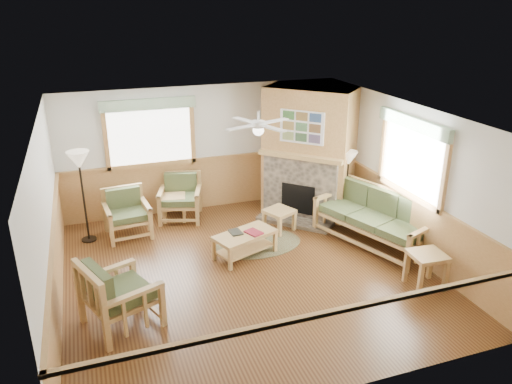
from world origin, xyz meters
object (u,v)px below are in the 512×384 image
object	(u,v)px
armchair_back_right	(180,198)
armchair_left	(120,293)
armchair_back_left	(127,214)
coffee_table	(245,244)
footstool	(279,220)
sofa	(373,219)
floor_lamp_right	(347,187)
end_table_sofa	(426,270)
floor_lamp_left	(84,197)
end_table_chairs	(174,207)

from	to	relation	value
armchair_back_right	armchair_left	size ratio (longest dim) A/B	0.91
armchair_back_left	coffee_table	xyz separation A→B (m)	(1.90, -1.55, -0.23)
armchair_left	footstool	distance (m)	3.90
sofa	floor_lamp_right	bearing A→B (deg)	159.61
sofa	armchair_left	size ratio (longest dim) A/B	2.17
armchair_back_left	coffee_table	distance (m)	2.46
armchair_left	floor_lamp_right	size ratio (longest dim) A/B	0.67
floor_lamp_right	coffee_table	bearing A→B (deg)	-163.77
sofa	floor_lamp_right	distance (m)	1.07
floor_lamp_right	armchair_back_right	bearing A→B (deg)	157.84
armchair_left	floor_lamp_right	world-z (taller)	floor_lamp_right
end_table_sofa	floor_lamp_right	world-z (taller)	floor_lamp_right
floor_lamp_right	footstool	bearing A→B (deg)	176.86
armchair_left	footstool	bearing A→B (deg)	-78.26
floor_lamp_left	coffee_table	bearing A→B (deg)	-30.82
armchair_back_right	floor_lamp_right	distance (m)	3.45
armchair_back_right	coffee_table	xyz separation A→B (m)	(0.77, -2.00, -0.24)
coffee_table	floor_lamp_left	xyz separation A→B (m)	(-2.65, 1.58, 0.67)
sofa	footstool	size ratio (longest dim) A/B	4.34
sofa	armchair_left	xyz separation A→B (m)	(-4.70, -1.01, 0.00)
footstool	floor_lamp_right	size ratio (longest dim) A/B	0.33
armchair_back_left	floor_lamp_left	world-z (taller)	floor_lamp_left
armchair_left	footstool	size ratio (longest dim) A/B	2.00
floor_lamp_right	end_table_chairs	bearing A→B (deg)	158.66
armchair_back_right	footstool	bearing A→B (deg)	-17.37
end_table_chairs	armchair_back_right	bearing A→B (deg)	0.00
armchair_back_right	armchair_back_left	bearing A→B (deg)	-140.78
coffee_table	armchair_back_left	bearing A→B (deg)	119.75
sofa	coffee_table	xyz separation A→B (m)	(-2.41, 0.34, -0.29)
armchair_back_right	floor_lamp_left	xyz separation A→B (m)	(-1.88, -0.42, 0.43)
end_table_sofa	armchair_back_right	bearing A→B (deg)	128.93
coffee_table	armchair_left	bearing A→B (deg)	-170.44
coffee_table	end_table_sofa	xyz separation A→B (m)	(2.41, -1.94, 0.08)
armchair_back_left	footstool	size ratio (longest dim) A/B	1.77
armchair_back_right	end_table_sofa	distance (m)	5.07
footstool	floor_lamp_left	distance (m)	3.78
coffee_table	end_table_chairs	xyz separation A→B (m)	(-0.91, 2.00, 0.04)
end_table_sofa	sofa	bearing A→B (deg)	90.00
sofa	footstool	xyz separation A→B (m)	(-1.44, 1.12, -0.29)
coffee_table	end_table_sofa	world-z (taller)	end_table_sofa
coffee_table	floor_lamp_right	world-z (taller)	floor_lamp_right
coffee_table	floor_lamp_left	bearing A→B (deg)	128.16
end_table_chairs	coffee_table	bearing A→B (deg)	-65.59
footstool	floor_lamp_left	bearing A→B (deg)	167.55
armchair_back_left	footstool	xyz separation A→B (m)	(2.88, -0.77, -0.23)
end_table_sofa	coffee_table	bearing A→B (deg)	141.14
end_table_sofa	floor_lamp_left	distance (m)	6.20
armchair_back_left	end_table_chairs	size ratio (longest dim) A/B	1.69
armchair_back_right	floor_lamp_right	xyz separation A→B (m)	(3.19, -1.30, 0.30)
armchair_back_right	end_table_chairs	world-z (taller)	armchair_back_right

